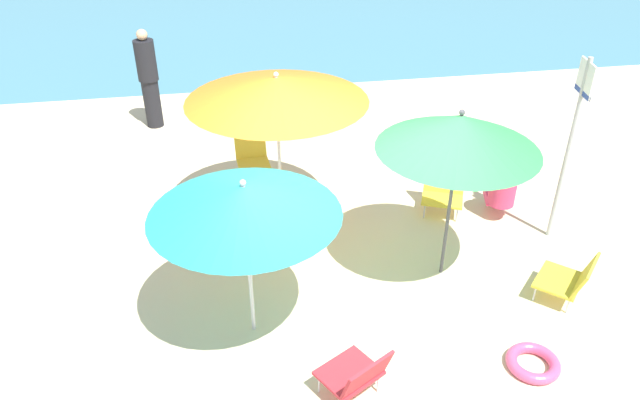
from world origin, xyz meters
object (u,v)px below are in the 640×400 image
(beach_chair_c, at_px, (443,189))
(person_b, at_px, (502,187))
(beach_chair_d, at_px, (570,279))
(umbrella_green, at_px, (459,133))
(beach_chair_b, at_px, (357,374))
(umbrella_teal, at_px, (244,200))
(person_a, at_px, (149,79))
(umbrella_orange, at_px, (277,89))
(warning_sign, at_px, (573,130))
(swim_ring, at_px, (533,363))
(beach_chair_a, at_px, (252,156))

(beach_chair_c, height_order, person_b, person_b)
(beach_chair_d, bearing_deg, person_b, -45.24)
(umbrella_green, height_order, beach_chair_b, umbrella_green)
(umbrella_green, relative_size, umbrella_teal, 1.14)
(umbrella_green, bearing_deg, person_a, 126.45)
(umbrella_orange, distance_m, warning_sign, 3.48)
(umbrella_green, bearing_deg, person_b, 41.58)
(umbrella_teal, distance_m, beach_chair_b, 1.85)
(umbrella_green, distance_m, swim_ring, 2.38)
(umbrella_teal, xyz_separation_m, person_b, (3.41, 1.60, -1.13))
(beach_chair_a, distance_m, person_a, 2.65)
(umbrella_orange, xyz_separation_m, beach_chair_a, (-0.27, 1.36, -1.55))
(beach_chair_a, distance_m, beach_chair_d, 4.68)
(umbrella_teal, distance_m, beach_chair_a, 3.55)
(warning_sign, height_order, swim_ring, warning_sign)
(beach_chair_d, height_order, warning_sign, warning_sign)
(umbrella_orange, height_order, umbrella_teal, umbrella_orange)
(beach_chair_b, xyz_separation_m, person_b, (2.56, 2.67, 0.13))
(beach_chair_d, relative_size, swim_ring, 1.47)
(person_a, relative_size, warning_sign, 0.73)
(person_b, height_order, warning_sign, warning_sign)
(umbrella_teal, distance_m, beach_chair_c, 3.54)
(beach_chair_b, relative_size, swim_ring, 1.37)
(umbrella_orange, distance_m, beach_chair_c, 2.68)
(umbrella_orange, bearing_deg, person_a, 118.03)
(beach_chair_d, bearing_deg, swim_ring, 90.61)
(beach_chair_d, relative_size, person_a, 0.45)
(umbrella_teal, height_order, beach_chair_b, umbrella_teal)
(umbrella_orange, bearing_deg, beach_chair_c, -1.37)
(beach_chair_b, bearing_deg, umbrella_green, -70.55)
(umbrella_teal, relative_size, beach_chair_d, 2.38)
(umbrella_orange, distance_m, person_a, 4.03)
(beach_chair_c, height_order, swim_ring, beach_chair_c)
(umbrella_teal, xyz_separation_m, beach_chair_a, (0.25, 3.31, -1.25))
(umbrella_green, distance_m, beach_chair_d, 2.04)
(beach_chair_b, height_order, beach_chair_d, beach_chair_b)
(person_a, relative_size, person_b, 1.88)
(umbrella_teal, relative_size, beach_chair_a, 2.95)
(umbrella_teal, relative_size, beach_chair_c, 2.61)
(person_b, bearing_deg, umbrella_teal, 130.94)
(beach_chair_b, relative_size, beach_chair_d, 0.93)
(warning_sign, bearing_deg, umbrella_green, -153.38)
(beach_chair_c, bearing_deg, beach_chair_a, -97.02)
(beach_chair_c, relative_size, person_a, 0.41)
(beach_chair_c, bearing_deg, umbrella_green, 3.12)
(umbrella_green, xyz_separation_m, beach_chair_c, (0.47, 1.32, -1.48))
(person_b, relative_size, warning_sign, 0.39)
(warning_sign, bearing_deg, swim_ring, -111.64)
(umbrella_orange, bearing_deg, umbrella_green, -38.55)
(umbrella_teal, relative_size, swim_ring, 3.49)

